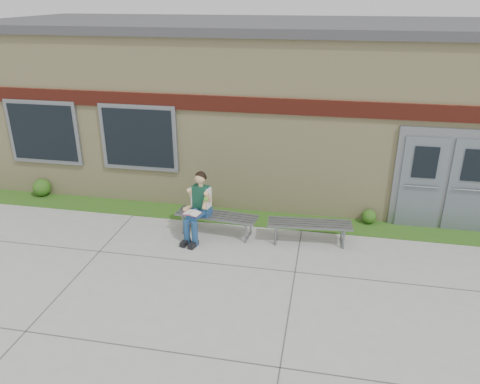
# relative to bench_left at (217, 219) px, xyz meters

# --- Properties ---
(ground) EXTENTS (80.00, 80.00, 0.00)m
(ground) POSITION_rel_bench_left_xyz_m (0.82, -1.73, -0.36)
(ground) COLOR #9E9E99
(ground) RESTS_ON ground
(grass_strip) EXTENTS (16.00, 0.80, 0.02)m
(grass_strip) POSITION_rel_bench_left_xyz_m (0.82, 0.87, -0.35)
(grass_strip) COLOR #224C14
(grass_strip) RESTS_ON ground
(school_building) EXTENTS (16.20, 6.22, 4.20)m
(school_building) POSITION_rel_bench_left_xyz_m (0.82, 4.26, 1.75)
(school_building) COLOR beige
(school_building) RESTS_ON ground
(bench_left) EXTENTS (1.82, 0.67, 0.46)m
(bench_left) POSITION_rel_bench_left_xyz_m (0.00, 0.00, 0.00)
(bench_left) COLOR slate
(bench_left) RESTS_ON ground
(bench_right) EXTENTS (1.78, 0.63, 0.45)m
(bench_right) POSITION_rel_bench_left_xyz_m (2.00, -0.00, -0.01)
(bench_right) COLOR slate
(bench_right) RESTS_ON ground
(girl) EXTENTS (0.56, 0.95, 1.45)m
(girl) POSITION_rel_bench_left_xyz_m (-0.35, -0.22, 0.39)
(girl) COLOR navy
(girl) RESTS_ON ground
(shrub_west) EXTENTS (0.45, 0.45, 0.45)m
(shrub_west) POSITION_rel_bench_left_xyz_m (-4.93, 1.12, -0.11)
(shrub_west) COLOR #224C14
(shrub_west) RESTS_ON grass_strip
(shrub_mid) EXTENTS (0.28, 0.28, 0.28)m
(shrub_mid) POSITION_rel_bench_left_xyz_m (-0.60, 1.12, -0.19)
(shrub_mid) COLOR #224C14
(shrub_mid) RESTS_ON grass_strip
(shrub_east) EXTENTS (0.33, 0.33, 0.33)m
(shrub_east) POSITION_rel_bench_left_xyz_m (3.29, 1.12, -0.17)
(shrub_east) COLOR #224C14
(shrub_east) RESTS_ON grass_strip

